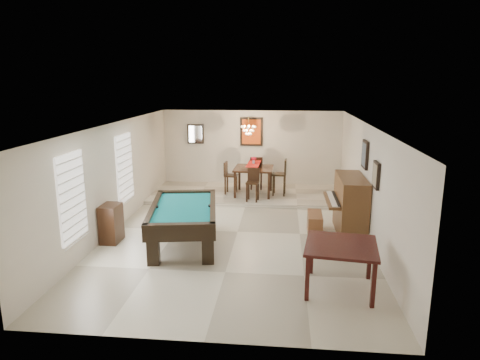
% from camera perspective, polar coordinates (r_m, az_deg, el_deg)
% --- Properties ---
extents(ground_plane, '(6.00, 9.00, 0.02)m').
position_cam_1_polar(ground_plane, '(10.46, -0.33, -6.96)').
color(ground_plane, beige).
extents(wall_back, '(6.00, 0.04, 2.60)m').
position_cam_1_polar(wall_back, '(14.48, 1.53, 4.12)').
color(wall_back, silver).
rests_on(wall_back, ground_plane).
extents(wall_front, '(6.00, 0.04, 2.60)m').
position_cam_1_polar(wall_front, '(5.83, -5.05, -10.10)').
color(wall_front, silver).
rests_on(wall_front, ground_plane).
extents(wall_left, '(0.04, 9.00, 2.60)m').
position_cam_1_polar(wall_left, '(10.81, -16.36, 0.41)').
color(wall_left, silver).
rests_on(wall_left, ground_plane).
extents(wall_right, '(0.04, 9.00, 2.60)m').
position_cam_1_polar(wall_right, '(10.22, 16.64, -0.34)').
color(wall_right, silver).
rests_on(wall_right, ground_plane).
extents(ceiling, '(6.00, 9.00, 0.04)m').
position_cam_1_polar(ceiling, '(9.86, -0.35, 7.42)').
color(ceiling, white).
rests_on(ceiling, wall_back).
extents(dining_step, '(6.00, 2.50, 0.12)m').
position_cam_1_polar(dining_step, '(13.52, 1.11, -1.92)').
color(dining_step, beige).
rests_on(dining_step, ground_plane).
extents(window_left_front, '(0.06, 1.00, 1.70)m').
position_cam_1_polar(window_left_front, '(8.83, -21.49, -2.15)').
color(window_left_front, white).
rests_on(window_left_front, wall_left).
extents(window_left_rear, '(0.06, 1.00, 1.70)m').
position_cam_1_polar(window_left_rear, '(11.32, -15.14, 1.57)').
color(window_left_rear, white).
rests_on(window_left_rear, wall_left).
extents(pool_table, '(1.81, 2.79, 0.87)m').
position_cam_1_polar(pool_table, '(9.64, -7.48, -6.07)').
color(pool_table, black).
rests_on(pool_table, ground_plane).
extents(square_table, '(1.36, 1.36, 0.84)m').
position_cam_1_polar(square_table, '(7.81, 13.19, -11.21)').
color(square_table, black).
rests_on(square_table, ground_plane).
extents(upright_piano, '(0.93, 1.66, 1.38)m').
position_cam_1_polar(upright_piano, '(10.47, 13.63, -3.28)').
color(upright_piano, brown).
rests_on(upright_piano, ground_plane).
extents(piano_bench, '(0.36, 0.87, 0.48)m').
position_cam_1_polar(piano_bench, '(10.46, 9.92, -5.71)').
color(piano_bench, brown).
rests_on(piano_bench, ground_plane).
extents(apothecary_chest, '(0.39, 0.58, 0.87)m').
position_cam_1_polar(apothecary_chest, '(10.14, -16.80, -5.54)').
color(apothecary_chest, black).
rests_on(apothecary_chest, ground_plane).
extents(dining_table, '(1.20, 1.20, 0.96)m').
position_cam_1_polar(dining_table, '(13.20, 1.82, 0.12)').
color(dining_table, black).
rests_on(dining_table, dining_step).
extents(flower_vase, '(0.13, 0.13, 0.22)m').
position_cam_1_polar(flower_vase, '(13.08, 1.84, 2.65)').
color(flower_vase, red).
rests_on(flower_vase, dining_table).
extents(dining_chair_south, '(0.39, 0.39, 0.96)m').
position_cam_1_polar(dining_chair_south, '(12.47, 1.69, -0.68)').
color(dining_chair_south, black).
rests_on(dining_chair_south, dining_step).
extents(dining_chair_north, '(0.41, 0.41, 1.07)m').
position_cam_1_polar(dining_chair_north, '(13.87, 2.20, 1.00)').
color(dining_chair_north, black).
rests_on(dining_chair_north, dining_step).
extents(dining_chair_west, '(0.40, 0.40, 1.00)m').
position_cam_1_polar(dining_chair_west, '(13.28, -1.21, 0.28)').
color(dining_chair_west, black).
rests_on(dining_chair_west, dining_step).
extents(dining_chair_east, '(0.44, 0.44, 1.12)m').
position_cam_1_polar(dining_chair_east, '(13.18, 5.25, 0.39)').
color(dining_chair_east, black).
rests_on(dining_chair_east, dining_step).
extents(chandelier, '(0.44, 0.44, 0.60)m').
position_cam_1_polar(chandelier, '(13.07, 1.14, 7.11)').
color(chandelier, '#FFE5B2').
rests_on(chandelier, ceiling).
extents(back_painting, '(0.75, 0.06, 0.95)m').
position_cam_1_polar(back_painting, '(14.36, 1.54, 6.46)').
color(back_painting, '#D84C14').
rests_on(back_painting, wall_back).
extents(back_mirror, '(0.55, 0.06, 0.65)m').
position_cam_1_polar(back_mirror, '(14.63, -5.95, 6.13)').
color(back_mirror, white).
rests_on(back_mirror, wall_back).
extents(right_picture_upper, '(0.06, 0.55, 0.65)m').
position_cam_1_polar(right_picture_upper, '(10.38, 16.34, 3.28)').
color(right_picture_upper, slate).
rests_on(right_picture_upper, wall_right).
extents(right_picture_lower, '(0.06, 0.45, 0.55)m').
position_cam_1_polar(right_picture_lower, '(9.17, 17.70, 0.63)').
color(right_picture_lower, gray).
rests_on(right_picture_lower, wall_right).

